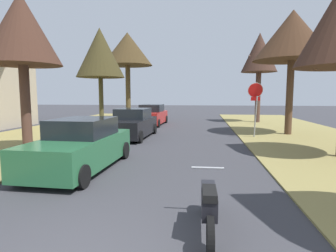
{
  "coord_description": "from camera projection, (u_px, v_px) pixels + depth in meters",
  "views": [
    {
      "loc": [
        1.6,
        -2.71,
        2.3
      ],
      "look_at": [
        0.41,
        6.89,
        1.22
      ],
      "focal_mm": 29.57,
      "sensor_mm": 36.0,
      "label": 1
    }
  ],
  "objects": [
    {
      "name": "street_tree_left_mid_a",
      "position": [
        21.0,
        30.0,
        10.52
      ],
      "size": [
        2.9,
        2.9,
        6.14
      ],
      "color": "#4F3429",
      "rests_on": "grass_verge_left"
    },
    {
      "name": "street_tree_right_far",
      "position": [
        259.0,
        54.0,
        22.58
      ],
      "size": [
        2.89,
        2.89,
        7.29
      ],
      "color": "#4C342B",
      "rests_on": "grass_verge_right"
    },
    {
      "name": "stop_sign_far",
      "position": [
        255.0,
        98.0,
        14.79
      ],
      "size": [
        0.81,
        0.68,
        2.92
      ],
      "color": "#9EA0A5",
      "rests_on": "grass_verge_right"
    },
    {
      "name": "street_tree_left_far",
      "position": [
        127.0,
        50.0,
        25.33
      ],
      "size": [
        4.57,
        4.57,
        7.95
      ],
      "color": "#4E4025",
      "rests_on": "grass_verge_left"
    },
    {
      "name": "street_tree_right_mid_b",
      "position": [
        292.0,
        36.0,
        15.43
      ],
      "size": [
        4.26,
        4.26,
        6.97
      ],
      "color": "#4F3625",
      "rests_on": "grass_verge_right"
    },
    {
      "name": "parked_sedan_black",
      "position": [
        132.0,
        124.0,
        15.04
      ],
      "size": [
        2.09,
        4.47,
        1.57
      ],
      "color": "black",
      "rests_on": "ground"
    },
    {
      "name": "parked_sedan_green",
      "position": [
        81.0,
        146.0,
        8.59
      ],
      "size": [
        2.09,
        4.47,
        1.57
      ],
      "color": "#28663D",
      "rests_on": "ground"
    },
    {
      "name": "street_tree_left_mid_b",
      "position": [
        100.0,
        53.0,
        18.23
      ],
      "size": [
        3.17,
        3.17,
        6.65
      ],
      "color": "#464224",
      "rests_on": "grass_verge_left"
    },
    {
      "name": "parked_motorcycle",
      "position": [
        209.0,
        205.0,
        4.58
      ],
      "size": [
        0.6,
        2.05,
        0.97
      ],
      "color": "black",
      "rests_on": "ground"
    },
    {
      "name": "parked_sedan_red",
      "position": [
        151.0,
        115.0,
        21.47
      ],
      "size": [
        2.09,
        4.47,
        1.57
      ],
      "color": "red",
      "rests_on": "ground"
    }
  ]
}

